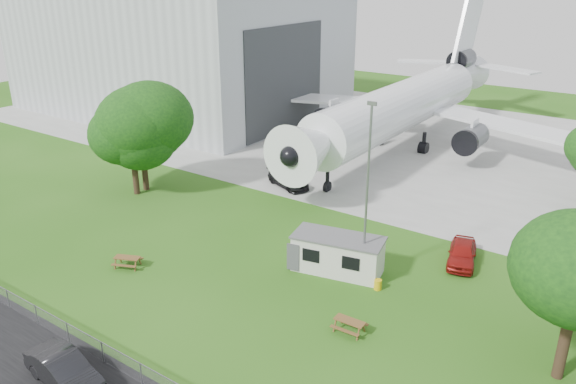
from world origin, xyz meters
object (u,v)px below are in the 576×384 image
Objects in this scene: picnic_west at (128,267)px; picnic_east at (349,331)px; site_cabin at (338,254)px; hangar at (179,43)px; car_centre_sedan at (64,370)px; airliner at (407,103)px.

picnic_east is (16.49, 2.22, 0.00)m from picnic_west.
site_cabin is at bearing 8.57° from picnic_west.
hangar is 23.89× the size of picnic_east.
site_cabin reaches higher than car_centre_sedan.
car_centre_sedan is at bearing -78.92° from picnic_west.
picnic_east is (12.42, -35.51, -5.27)m from airliner.
site_cabin is 1.39× the size of car_centre_sedan.
car_centre_sedan is (-9.60, -12.03, 0.83)m from picnic_east.
site_cabin is 7.14m from picnic_east.
picnic_east is at bearing -54.34° from site_cabin.
airliner is at bearing 107.80° from picnic_east.
airliner is 6.86× the size of site_cabin.
picnic_east is at bearing -36.37° from hangar.
site_cabin is at bearing -34.05° from hangar.
car_centre_sedan is (2.82, -47.53, -4.44)m from airliner.
hangar is 0.90× the size of airliner.
picnic_west is 0.36× the size of car_centre_sedan.
airliner reaches higher than picnic_east.
hangar is 62.06m from car_centre_sedan.
picnic_east is at bearing -16.34° from picnic_west.
hangar is at bearing 142.14° from picnic_east.
hangar is 50.40m from picnic_west.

